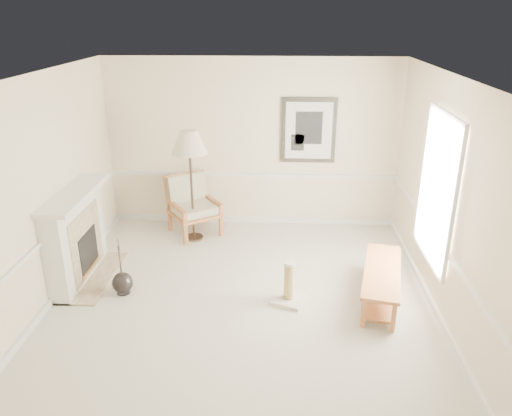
{
  "coord_description": "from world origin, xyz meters",
  "views": [
    {
      "loc": [
        0.47,
        -5.59,
        3.6
      ],
      "look_at": [
        0.16,
        0.7,
        1.08
      ],
      "focal_mm": 35.0,
      "sensor_mm": 36.0,
      "label": 1
    }
  ],
  "objects_px": {
    "floor_lamp": "(190,145)",
    "scratching_post": "(289,289)",
    "floor_vase": "(123,283)",
    "bench": "(381,280)",
    "armchair": "(192,202)"
  },
  "relations": [
    {
      "from": "floor_vase",
      "to": "bench",
      "type": "xyz_separation_m",
      "value": [
        3.46,
        0.02,
        0.14
      ]
    },
    {
      "from": "floor_lamp",
      "to": "scratching_post",
      "type": "height_order",
      "value": "floor_lamp"
    },
    {
      "from": "floor_lamp",
      "to": "scratching_post",
      "type": "xyz_separation_m",
      "value": [
        1.57,
        -1.89,
        -1.43
      ]
    },
    {
      "from": "armchair",
      "to": "bench",
      "type": "relative_size",
      "value": 0.67
    },
    {
      "from": "armchair",
      "to": "scratching_post",
      "type": "height_order",
      "value": "armchair"
    },
    {
      "from": "armchair",
      "to": "bench",
      "type": "height_order",
      "value": "armchair"
    },
    {
      "from": "floor_vase",
      "to": "bench",
      "type": "bearing_deg",
      "value": 0.35
    },
    {
      "from": "floor_vase",
      "to": "floor_lamp",
      "type": "distance_m",
      "value": 2.41
    },
    {
      "from": "floor_vase",
      "to": "armchair",
      "type": "relative_size",
      "value": 0.77
    },
    {
      "from": "floor_lamp",
      "to": "bench",
      "type": "relative_size",
      "value": 1.16
    },
    {
      "from": "armchair",
      "to": "bench",
      "type": "bearing_deg",
      "value": -70.0
    },
    {
      "from": "floor_vase",
      "to": "floor_lamp",
      "type": "xyz_separation_m",
      "value": [
        0.68,
        1.79,
        1.46
      ]
    },
    {
      "from": "scratching_post",
      "to": "floor_vase",
      "type": "bearing_deg",
      "value": 177.6
    },
    {
      "from": "floor_vase",
      "to": "floor_lamp",
      "type": "bearing_deg",
      "value": 69.35
    },
    {
      "from": "floor_vase",
      "to": "scratching_post",
      "type": "distance_m",
      "value": 2.25
    }
  ]
}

